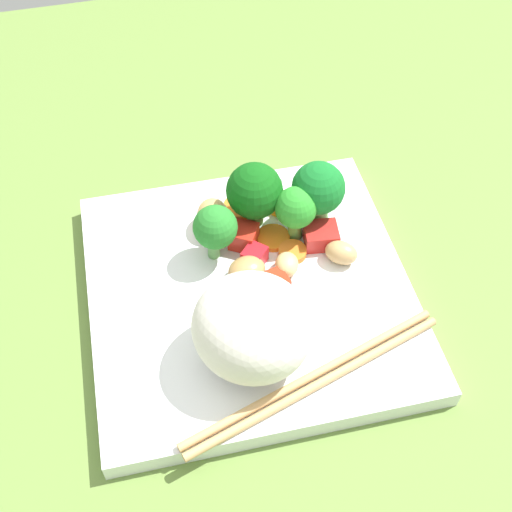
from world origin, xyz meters
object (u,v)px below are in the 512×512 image
at_px(rice_mound, 252,327).
at_px(carrot_slice_2, 239,208).
at_px(chopstick_pair, 315,380).
at_px(square_plate, 250,292).
at_px(broccoli_floret_0, 215,228).

xyz_separation_m(rice_mound, carrot_slice_2, (0.16, -0.03, -0.03)).
bearing_deg(chopstick_pair, rice_mound, 120.41).
bearing_deg(chopstick_pair, carrot_slice_2, 77.60).
distance_m(square_plate, chopstick_pair, 0.11).
relative_size(square_plate, carrot_slice_2, 8.98).
bearing_deg(broccoli_floret_0, rice_mound, -176.60).
xyz_separation_m(square_plate, carrot_slice_2, (0.09, -0.01, 0.01)).
height_order(square_plate, broccoli_floret_0, broccoli_floret_0).
distance_m(broccoli_floret_0, chopstick_pair, 0.16).
height_order(rice_mound, broccoli_floret_0, rice_mound).
relative_size(rice_mound, chopstick_pair, 0.42).
xyz_separation_m(rice_mound, chopstick_pair, (-0.04, -0.04, -0.03)).
height_order(rice_mound, carrot_slice_2, rice_mound).
xyz_separation_m(square_plate, broccoli_floret_0, (0.04, 0.02, 0.05)).
bearing_deg(rice_mound, carrot_slice_2, -9.35).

